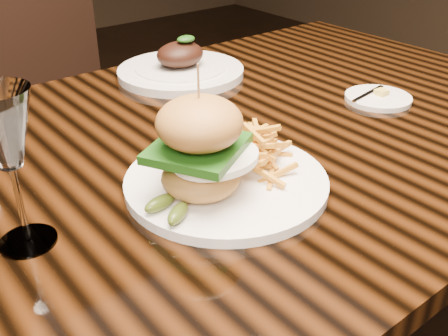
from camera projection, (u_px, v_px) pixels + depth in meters
dining_table at (192, 186)px, 0.91m from camera, size 1.60×0.90×0.75m
burger_plate at (223, 158)px, 0.73m from camera, size 0.29×0.29×0.20m
side_saucer at (378, 98)px, 1.05m from camera, size 0.13×0.13×0.02m
ramekin at (208, 113)px, 0.95m from camera, size 0.09×0.09×0.03m
wine_glass at (4, 135)px, 0.57m from camera, size 0.07×0.07×0.20m
far_dish at (181, 68)px, 1.17m from camera, size 0.28×0.28×0.09m
chair_far at (61, 95)px, 1.65m from camera, size 0.54×0.54×0.95m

